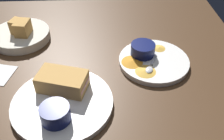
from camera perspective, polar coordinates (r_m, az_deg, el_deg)
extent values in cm
cube|color=#4C331E|center=(75.96, -7.14, -3.54)|extent=(110.00, 110.00, 3.00)
cylinder|color=white|center=(68.75, -11.01, -7.30)|extent=(26.66, 26.66, 1.60)
cube|color=tan|center=(70.06, -11.04, -2.48)|extent=(14.62, 10.96, 4.80)
cube|color=#DB938E|center=(70.06, -11.04, -2.48)|extent=(14.69, 10.45, 0.80)
cylinder|color=#0C144C|center=(62.85, -12.59, -9.52)|extent=(7.24, 7.24, 4.24)
cylinder|color=black|center=(61.57, -12.82, -8.49)|extent=(5.94, 5.94, 0.60)
cube|color=silver|center=(70.36, -9.80, -4.48)|extent=(1.91, 5.55, 0.40)
ellipsoid|color=silver|center=(66.74, -11.17, -7.67)|extent=(2.81, 3.58, 0.80)
cylinder|color=white|center=(81.59, 9.32, 1.97)|extent=(22.02, 22.02, 1.60)
cylinder|color=#0C144C|center=(81.54, 6.91, 4.60)|extent=(7.70, 7.70, 3.81)
cylinder|color=olive|center=(80.67, 7.00, 5.47)|extent=(6.31, 6.31, 0.60)
cube|color=silver|center=(80.52, 9.31, 2.32)|extent=(2.98, 5.35, 0.40)
ellipsoid|color=silver|center=(76.20, 8.30, 0.04)|extent=(3.32, 3.82, 0.80)
cone|color=gold|center=(75.89, 7.53, -0.17)|extent=(7.72, 7.72, 0.60)
cone|color=gold|center=(85.88, 10.48, 4.93)|extent=(5.98, 5.98, 0.60)
cone|color=orange|center=(78.93, 4.54, 1.95)|extent=(9.52, 9.52, 0.60)
cylinder|color=silver|center=(96.93, -19.68, 7.29)|extent=(20.12, 20.12, 3.00)
cube|color=tan|center=(94.25, -19.88, 9.09)|extent=(7.20, 6.30, 4.85)
cube|color=tan|center=(93.31, -19.37, 8.89)|extent=(5.25, 6.59, 4.83)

